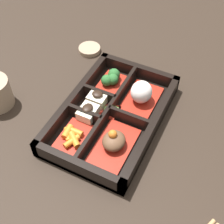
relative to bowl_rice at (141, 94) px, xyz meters
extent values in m
plane|color=black|center=(0.07, -0.04, -0.03)|extent=(3.00, 3.00, 0.00)
cube|color=black|center=(0.07, -0.04, -0.03)|extent=(0.30, 0.20, 0.01)
cube|color=black|center=(0.07, -0.13, -0.01)|extent=(0.30, 0.01, 0.04)
cube|color=black|center=(0.07, 0.05, -0.01)|extent=(0.30, 0.01, 0.04)
cube|color=black|center=(-0.08, -0.04, -0.01)|extent=(0.01, 0.20, 0.04)
cube|color=black|center=(0.21, -0.04, -0.01)|extent=(0.01, 0.20, 0.04)
cube|color=black|center=(0.07, -0.04, -0.01)|extent=(0.27, 0.01, 0.04)
cube|color=black|center=(0.03, -0.08, -0.01)|extent=(0.01, 0.08, 0.04)
cube|color=black|center=(0.10, -0.08, -0.01)|extent=(0.01, 0.08, 0.04)
cube|color=black|center=(0.07, 0.00, -0.01)|extent=(0.01, 0.09, 0.04)
cube|color=maroon|center=(0.00, 0.00, -0.02)|extent=(0.11, 0.07, 0.01)
ellipsoid|color=silver|center=(0.00, 0.00, 0.01)|extent=(0.05, 0.05, 0.05)
cube|color=maroon|center=(0.13, 0.00, -0.02)|extent=(0.11, 0.07, 0.01)
ellipsoid|color=brown|center=(0.13, 0.00, 0.00)|extent=(0.05, 0.04, 0.03)
sphere|color=#D1661E|center=(0.13, 0.00, 0.01)|extent=(0.02, 0.02, 0.02)
cube|color=maroon|center=(-0.02, -0.08, -0.02)|extent=(0.08, 0.05, 0.01)
sphere|color=#265B28|center=(-0.01, -0.09, 0.00)|extent=(0.03, 0.03, 0.03)
sphere|color=#265B28|center=(-0.03, -0.08, 0.00)|extent=(0.03, 0.03, 0.03)
sphere|color=#265B28|center=(-0.02, -0.08, 0.00)|extent=(0.03, 0.03, 0.03)
cube|color=maroon|center=(0.07, -0.08, -0.02)|extent=(0.04, 0.05, 0.01)
cube|color=beige|center=(0.05, -0.08, -0.01)|extent=(0.03, 0.04, 0.02)
ellipsoid|color=black|center=(0.05, -0.08, 0.01)|extent=(0.02, 0.02, 0.01)
cube|color=beige|center=(0.09, -0.08, -0.01)|extent=(0.04, 0.04, 0.02)
ellipsoid|color=black|center=(0.09, -0.08, 0.01)|extent=(0.03, 0.02, 0.01)
cube|color=maroon|center=(0.15, -0.08, -0.02)|extent=(0.08, 0.05, 0.01)
cylinder|color=orange|center=(0.15, -0.09, -0.01)|extent=(0.03, 0.02, 0.01)
cylinder|color=orange|center=(0.17, -0.08, -0.01)|extent=(0.04, 0.02, 0.01)
cylinder|color=orange|center=(0.16, -0.07, -0.01)|extent=(0.03, 0.04, 0.01)
cylinder|color=orange|center=(0.16, -0.09, -0.01)|extent=(0.03, 0.03, 0.01)
cylinder|color=orange|center=(0.14, -0.08, -0.01)|extent=(0.01, 0.03, 0.01)
cube|color=maroon|center=(0.06, -0.04, -0.02)|extent=(0.04, 0.03, 0.01)
cylinder|color=#75A84C|center=(0.05, -0.04, -0.01)|extent=(0.02, 0.02, 0.01)
cylinder|color=#75A84C|center=(0.06, -0.05, -0.02)|extent=(0.02, 0.02, 0.00)
cylinder|color=gray|center=(-0.12, -0.19, -0.03)|extent=(0.06, 0.06, 0.01)
cylinder|color=black|center=(-0.12, -0.19, -0.02)|extent=(0.04, 0.04, 0.00)
camera|label=1|loc=(0.45, 0.15, 0.49)|focal=50.00mm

